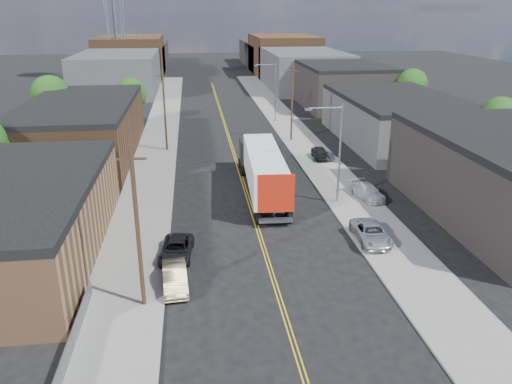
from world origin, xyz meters
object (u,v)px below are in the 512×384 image
object	(u,v)px
car_left_b	(175,278)
semi_truck	(261,166)
car_left_c	(176,249)
car_right_lot_a	(371,233)
car_ahead_truck	(266,145)
car_right_lot_c	(320,153)
car_right_lot_b	(367,191)

from	to	relation	value
car_left_b	semi_truck	bearing A→B (deg)	60.81
car_left_b	car_left_c	size ratio (longest dim) A/B	0.91
semi_truck	car_right_lot_a	xyz separation A→B (m)	(6.70, -12.27, -1.76)
car_ahead_truck	car_right_lot_a	bearing A→B (deg)	-80.80
car_left_b	car_ahead_truck	distance (m)	33.25
semi_truck	car_left_b	bearing A→B (deg)	-112.59
car_left_b	car_right_lot_c	distance (m)	31.35
car_right_lot_b	car_ahead_truck	xyz separation A→B (m)	(-6.94, 18.01, -0.05)
semi_truck	car_ahead_truck	xyz separation A→B (m)	(2.56, 14.63, -1.83)
car_left_b	car_right_lot_c	world-z (taller)	car_right_lot_c
semi_truck	car_ahead_truck	size ratio (longest dim) A/B	3.21
car_ahead_truck	car_right_lot_b	bearing A→B (deg)	-68.48
car_right_lot_b	car_ahead_truck	size ratio (longest dim) A/B	0.83
car_left_c	car_left_b	bearing A→B (deg)	-83.75
semi_truck	car_right_lot_c	world-z (taller)	semi_truck
car_right_lot_c	car_ahead_truck	size ratio (longest dim) A/B	0.72
car_left_b	car_right_lot_b	world-z (taller)	car_right_lot_b
car_right_lot_a	car_right_lot_b	bearing A→B (deg)	73.72
car_left_b	car_ahead_truck	size ratio (longest dim) A/B	0.79
car_left_c	car_right_lot_c	world-z (taller)	car_right_lot_c
car_right_lot_c	car_ahead_truck	bearing A→B (deg)	140.01
car_right_lot_c	car_ahead_truck	xyz separation A→B (m)	(-5.80, 4.75, -0.06)
car_right_lot_a	car_right_lot_b	distance (m)	9.31
car_left_b	car_left_c	distance (m)	4.10
car_right_lot_a	car_right_lot_c	world-z (taller)	car_right_lot_a
car_right_lot_a	car_right_lot_c	xyz separation A→B (m)	(1.66, 22.14, -0.01)
car_right_lot_a	car_right_lot_c	bearing A→B (deg)	86.93
car_right_lot_a	car_ahead_truck	xyz separation A→B (m)	(-4.14, 26.90, -0.08)
car_right_lot_a	car_right_lot_b	size ratio (longest dim) A/B	1.09
car_right_lot_c	car_left_b	bearing A→B (deg)	-121.87
car_right_lot_a	car_ahead_truck	bearing A→B (deg)	99.96
semi_truck	car_left_c	world-z (taller)	semi_truck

